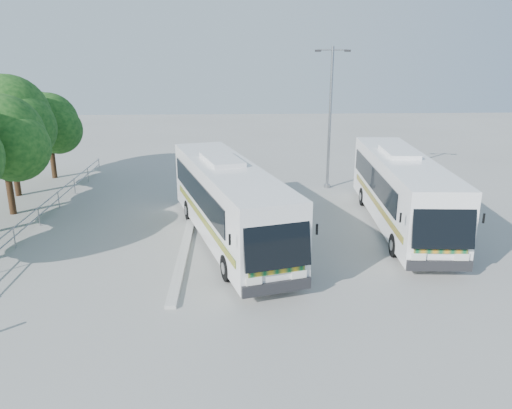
{
  "coord_description": "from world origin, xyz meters",
  "views": [
    {
      "loc": [
        -0.03,
        -21.55,
        8.57
      ],
      "look_at": [
        1.01,
        1.38,
        1.49
      ],
      "focal_mm": 35.0,
      "sensor_mm": 36.0,
      "label": 1
    }
  ],
  "objects_px": {
    "tree_far_c": "(3,137)",
    "coach_adjacent": "(401,189)",
    "tree_far_e": "(49,123)",
    "lamppost": "(330,112)",
    "tree_far_d": "(9,117)",
    "coach_main": "(228,201)"
  },
  "relations": [
    {
      "from": "tree_far_c",
      "to": "coach_adjacent",
      "type": "xyz_separation_m",
      "value": [
        20.46,
        -2.91,
        -2.33
      ]
    },
    {
      "from": "tree_far_c",
      "to": "tree_far_e",
      "type": "height_order",
      "value": "tree_far_c"
    },
    {
      "from": "tree_far_c",
      "to": "tree_far_d",
      "type": "xyz_separation_m",
      "value": [
        -1.19,
        3.7,
        0.56
      ]
    },
    {
      "from": "tree_far_e",
      "to": "coach_adjacent",
      "type": "distance_m",
      "value": 23.81
    },
    {
      "from": "tree_far_d",
      "to": "tree_far_e",
      "type": "distance_m",
      "value": 4.65
    },
    {
      "from": "tree_far_d",
      "to": "coach_adjacent",
      "type": "xyz_separation_m",
      "value": [
        21.65,
        -6.61,
        -2.88
      ]
    },
    {
      "from": "tree_far_e",
      "to": "lamppost",
      "type": "relative_size",
      "value": 0.67
    },
    {
      "from": "tree_far_d",
      "to": "coach_adjacent",
      "type": "distance_m",
      "value": 22.82
    },
    {
      "from": "tree_far_e",
      "to": "lamppost",
      "type": "bearing_deg",
      "value": -10.71
    },
    {
      "from": "tree_far_d",
      "to": "lamppost",
      "type": "xyz_separation_m",
      "value": [
        19.35,
        0.97,
        0.08
      ]
    },
    {
      "from": "coach_main",
      "to": "coach_adjacent",
      "type": "relative_size",
      "value": 1.02
    },
    {
      "from": "coach_adjacent",
      "to": "lamppost",
      "type": "bearing_deg",
      "value": 110.84
    },
    {
      "from": "tree_far_c",
      "to": "coach_main",
      "type": "height_order",
      "value": "tree_far_c"
    },
    {
      "from": "tree_far_c",
      "to": "tree_far_d",
      "type": "relative_size",
      "value": 0.88
    },
    {
      "from": "tree_far_c",
      "to": "coach_adjacent",
      "type": "relative_size",
      "value": 0.5
    },
    {
      "from": "tree_far_e",
      "to": "coach_adjacent",
      "type": "xyz_separation_m",
      "value": [
        20.97,
        -11.12,
        -1.96
      ]
    },
    {
      "from": "lamppost",
      "to": "tree_far_d",
      "type": "bearing_deg",
      "value": -166.3
    },
    {
      "from": "tree_far_c",
      "to": "lamppost",
      "type": "relative_size",
      "value": 0.73
    },
    {
      "from": "coach_main",
      "to": "tree_far_e",
      "type": "bearing_deg",
      "value": 118.06
    },
    {
      "from": "coach_adjacent",
      "to": "coach_main",
      "type": "bearing_deg",
      "value": -164.86
    },
    {
      "from": "coach_main",
      "to": "lamppost",
      "type": "relative_size",
      "value": 1.48
    },
    {
      "from": "tree_far_e",
      "to": "lamppost",
      "type": "xyz_separation_m",
      "value": [
        18.67,
        -3.53,
        1.0
      ]
    }
  ]
}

